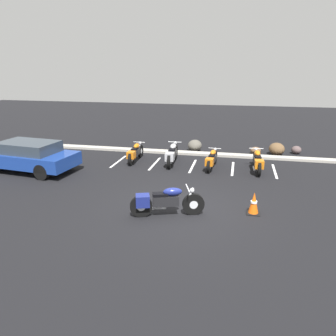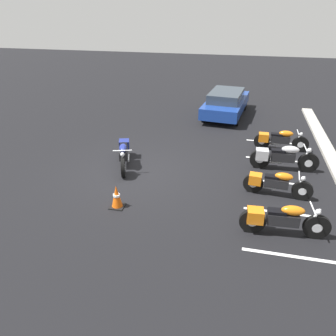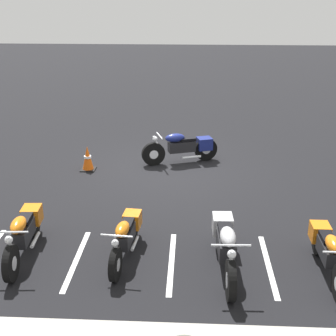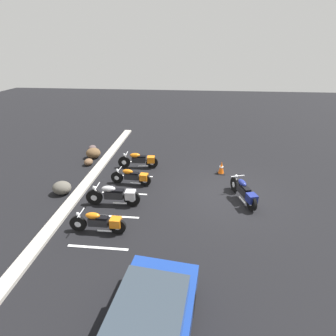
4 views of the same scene
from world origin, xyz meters
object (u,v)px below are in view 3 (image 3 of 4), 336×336
(parked_bike_3, at_px, (24,232))
(traffic_cone, at_px, (88,159))
(motorcycle_navy_featured, at_px, (184,147))
(parked_bike_0, at_px, (328,250))
(parked_bike_1, at_px, (226,244))
(parked_bike_2, at_px, (126,235))

(parked_bike_3, xyz_separation_m, traffic_cone, (-0.27, -4.39, -0.13))
(motorcycle_navy_featured, height_order, parked_bike_0, motorcycle_navy_featured)
(motorcycle_navy_featured, distance_m, parked_bike_3, 5.90)
(motorcycle_navy_featured, xyz_separation_m, parked_bike_1, (-0.85, 5.41, 0.01))
(parked_bike_0, relative_size, parked_bike_1, 0.90)
(parked_bike_0, bearing_deg, parked_bike_1, -91.43)
(motorcycle_navy_featured, relative_size, parked_bike_0, 1.05)
(motorcycle_navy_featured, distance_m, parked_bike_2, 5.20)
(parked_bike_1, bearing_deg, traffic_cone, -144.96)
(parked_bike_2, bearing_deg, parked_bike_1, 85.88)
(parked_bike_0, height_order, parked_bike_2, parked_bike_0)
(parked_bike_0, distance_m, parked_bike_1, 1.80)
(parked_bike_3, bearing_deg, parked_bike_2, 86.98)
(parked_bike_0, xyz_separation_m, traffic_cone, (5.30, -4.73, -0.11))
(parked_bike_3, bearing_deg, parked_bike_0, 82.69)
(parked_bike_2, xyz_separation_m, parked_bike_3, (1.93, 0.03, 0.04))
(parked_bike_0, xyz_separation_m, parked_bike_1, (1.80, -0.05, 0.05))
(motorcycle_navy_featured, bearing_deg, parked_bike_2, 60.93)
(parked_bike_0, distance_m, parked_bike_2, 3.66)
(parked_bike_0, xyz_separation_m, parked_bike_3, (5.57, -0.34, 0.02))
(motorcycle_navy_featured, xyz_separation_m, parked_bike_2, (0.99, 5.10, -0.05))
(parked_bike_0, distance_m, traffic_cone, 7.10)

